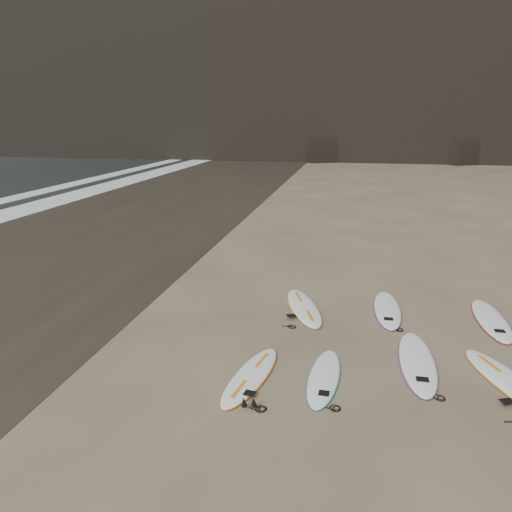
{
  "coord_description": "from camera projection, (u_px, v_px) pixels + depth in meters",
  "views": [
    {
      "loc": [
        -2.04,
        -8.85,
        4.62
      ],
      "look_at": [
        -4.2,
        2.06,
        1.5
      ],
      "focal_mm": 35.0,
      "sensor_mm": 36.0,
      "label": 1
    }
  ],
  "objects": [
    {
      "name": "surfboard_6",
      "position": [
        387.0,
        309.0,
        12.28
      ],
      "size": [
        0.66,
        2.58,
        0.09
      ],
      "primitive_type": "ellipsoid",
      "rotation": [
        0.0,
        0.0,
        0.02
      ],
      "color": "white",
      "rests_on": "ground"
    },
    {
      "name": "surfboard_2",
      "position": [
        417.0,
        361.0,
        9.65
      ],
      "size": [
        0.66,
        2.73,
        0.1
      ],
      "primitive_type": "ellipsoid",
      "rotation": [
        0.0,
        0.0,
        -0.0
      ],
      "color": "white",
      "rests_on": "ground"
    },
    {
      "name": "ground",
      "position": [
        456.0,
        375.0,
        9.23
      ],
      "size": [
        240.0,
        240.0,
        0.0
      ],
      "primitive_type": "plane",
      "color": "#897559",
      "rests_on": "ground"
    },
    {
      "name": "surfboard_5",
      "position": [
        304.0,
        307.0,
        12.4
      ],
      "size": [
        1.43,
        2.7,
        0.09
      ],
      "primitive_type": "ellipsoid",
      "rotation": [
        0.0,
        0.0,
        0.32
      ],
      "color": "white",
      "rests_on": "ground"
    },
    {
      "name": "wet_sand",
      "position": [
        89.0,
        230.0,
        21.1
      ],
      "size": [
        12.0,
        200.0,
        0.01
      ],
      "primitive_type": "cube",
      "color": "#383026",
      "rests_on": "ground"
    },
    {
      "name": "surfboard_0",
      "position": [
        251.0,
        375.0,
        9.14
      ],
      "size": [
        0.97,
        2.43,
        0.09
      ],
      "primitive_type": "ellipsoid",
      "rotation": [
        0.0,
        0.0,
        -0.17
      ],
      "color": "white",
      "rests_on": "ground"
    },
    {
      "name": "surfboard_7",
      "position": [
        491.0,
        319.0,
        11.64
      ],
      "size": [
        0.65,
        2.67,
        0.1
      ],
      "primitive_type": "ellipsoid",
      "rotation": [
        0.0,
        0.0,
        0.0
      ],
      "color": "white",
      "rests_on": "ground"
    },
    {
      "name": "surfboard_1",
      "position": [
        324.0,
        377.0,
        9.1
      ],
      "size": [
        0.66,
        2.25,
        0.08
      ],
      "primitive_type": "ellipsoid",
      "rotation": [
        0.0,
        0.0,
        -0.06
      ],
      "color": "white",
      "rests_on": "ground"
    }
  ]
}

